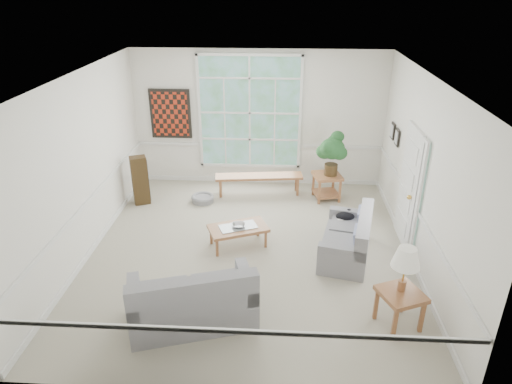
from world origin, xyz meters
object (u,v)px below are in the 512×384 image
Objects in this scene: loveseat_front at (192,293)px; coffee_table at (238,236)px; loveseat_right at (346,235)px; end_table at (326,187)px; side_table at (399,309)px.

coffee_table is (0.44, 1.98, -0.27)m from loveseat_front.
loveseat_front reaches higher than loveseat_right.
loveseat_right is 0.86× the size of loveseat_front.
side_table is (0.66, -3.92, -0.01)m from end_table.
end_table is (2.15, 3.99, -0.17)m from loveseat_front.
end_table reaches higher than side_table.
loveseat_right reaches higher than end_table.
loveseat_right is 1.44× the size of coffee_table.
loveseat_front is 1.67× the size of coffee_table.
loveseat_right is at bearing -28.50° from coffee_table.
end_table is (-0.15, 2.21, -0.11)m from loveseat_right.
end_table reaches higher than coffee_table.
loveseat_front is at bearing -178.60° from side_table.
loveseat_front is 4.53m from end_table.
side_table reaches higher than coffee_table.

